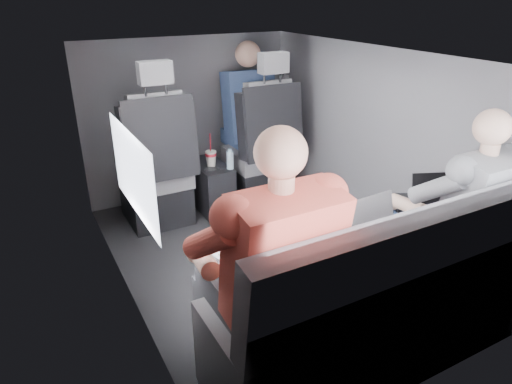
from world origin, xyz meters
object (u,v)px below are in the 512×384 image
soda_cup (211,158)px  laptop_black (426,199)px  water_bottle (230,160)px  passenger_rear_left (265,270)px  passenger_rear_right (454,215)px  passenger_front_right (248,108)px  front_seat_right (261,156)px  rear_bench (374,309)px  center_console (211,187)px  laptop_silver (353,227)px  laptop_white (251,247)px  front_seat_left (157,176)px

soda_cup → laptop_black: (0.60, -1.60, 0.16)m
water_bottle → passenger_rear_left: passenger_rear_left is taller
laptop_black → passenger_rear_right: passenger_rear_right is taller
soda_cup → laptop_black: 1.72m
passenger_rear_right → passenger_front_right: bearing=93.3°
front_seat_right → rear_bench: front_seat_right is taller
center_console → laptop_black: laptop_black is taller
laptop_silver → laptop_black: laptop_silver is taller
passenger_rear_left → passenger_front_right: bearing=63.9°
passenger_rear_right → laptop_white: bearing=169.1°
soda_cup → passenger_front_right: 0.62m
front_seat_right → laptop_black: size_ratio=3.21×
front_seat_right → laptop_black: front_seat_right is taller
front_seat_right → passenger_rear_right: 1.82m
rear_bench → passenger_rear_right: bearing=9.2°
passenger_front_right → laptop_black: bearing=-86.1°
front_seat_right → water_bottle: (-0.35, -0.13, 0.07)m
soda_cup → passenger_rear_right: (0.60, -1.80, 0.15)m
front_seat_left → water_bottle: front_seat_left is taller
center_console → soda_cup: (-0.01, -0.04, 0.27)m
laptop_silver → passenger_front_right: passenger_front_right is taller
rear_bench → laptop_black: bearing=26.4°
laptop_silver → passenger_rear_left: (-0.57, -0.13, 0.02)m
laptop_black → passenger_rear_left: bearing=-170.0°
center_console → laptop_white: size_ratio=1.33×
laptop_white → passenger_front_right: bearing=62.6°
front_seat_left → soda_cup: (0.44, -0.00, 0.07)m
laptop_white → passenger_rear_right: (1.08, -0.21, -0.01)m
water_bottle → laptop_black: size_ratio=0.41×
water_bottle → center_console: bearing=120.7°
rear_bench → laptop_black: (0.60, 0.30, 0.32)m
laptop_white → rear_bench: bearing=-31.6°
center_console → passenger_rear_left: bearing=-106.4°
rear_bench → water_bottle: rear_bench is taller
water_bottle → passenger_rear_left: size_ratio=0.13×
front_seat_left → laptop_silver: 1.75m
laptop_silver → water_bottle: bearing=87.3°
center_console → passenger_rear_left: 1.98m
center_console → laptop_silver: bearing=-89.1°
front_seat_left → passenger_rear_left: 1.83m
water_bottle → passenger_rear_right: (0.49, -1.68, 0.15)m
center_console → laptop_white: (-0.49, -1.64, 0.43)m
laptop_black → laptop_white: bearing=179.5°
rear_bench → passenger_front_right: size_ratio=1.81×
center_console → soda_cup: bearing=-100.5°
rear_bench → soda_cup: (-0.01, 1.90, 0.16)m
front_seat_left → laptop_white: (-0.04, -1.60, 0.23)m
laptop_black → passenger_rear_right: (-0.01, -0.20, -0.01)m
rear_bench → passenger_front_right: passenger_front_right is taller
front_seat_right → passenger_front_right: size_ratio=1.43×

